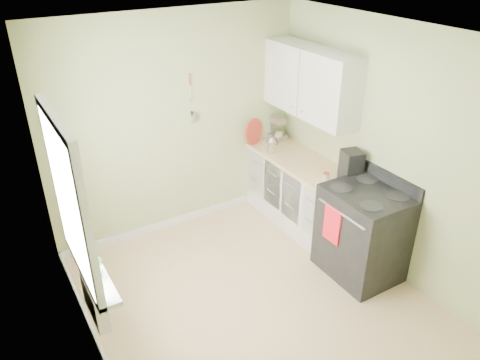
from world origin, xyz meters
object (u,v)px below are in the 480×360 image
stove (363,232)px  kettle (271,145)px  coffee_maker (351,167)px  stand_mixer (276,128)px

stove → kettle: size_ratio=5.44×
stove → kettle: bearing=97.0°
stove → coffee_maker: coffee_maker is taller
coffee_maker → kettle: bearing=107.8°
stand_mixer → coffee_maker: coffee_maker is taller
stand_mixer → coffee_maker: bearing=-89.0°
stove → stand_mixer: bearing=86.0°
kettle → coffee_maker: (0.35, -1.07, 0.06)m
stand_mixer → kettle: 0.49m
kettle → coffee_maker: size_ratio=0.59×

